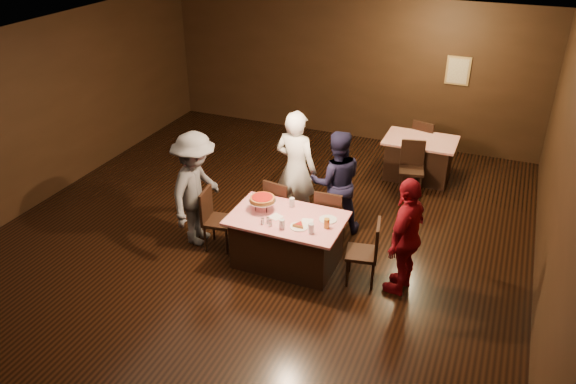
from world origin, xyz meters
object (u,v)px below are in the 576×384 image
object	(u,v)px
chair_far_left	(282,206)
glass_front_left	(282,224)
glass_back	(292,203)
chair_end_left	(219,220)
pizza_stand	(262,199)
chair_back_near	(411,169)
glass_front_right	(311,228)
diner_red_shirt	(406,236)
main_table	(287,240)
plate_empty	(328,220)
back_table	(419,158)
diner_navy_hoodie	(336,182)
diner_white_jacket	(296,169)
glass_amber	(327,223)
chair_back_far	(425,142)
chair_end_right	(362,252)
chair_far_right	(331,216)
diner_grey_knit	(196,189)

from	to	relation	value
chair_far_left	glass_front_left	distance (m)	1.20
glass_back	glass_front_left	bearing A→B (deg)	-80.54
chair_end_left	pizza_stand	size ratio (longest dim) A/B	2.50
chair_back_near	glass_front_right	world-z (taller)	chair_back_near
chair_end_left	diner_red_shirt	xyz separation A→B (m)	(2.76, 0.05, 0.36)
main_table	glass_back	world-z (taller)	glass_back
plate_empty	glass_front_right	xyz separation A→B (m)	(-0.10, -0.40, 0.06)
pizza_stand	glass_front_right	distance (m)	0.91
back_table	diner_navy_hoodie	bearing A→B (deg)	-110.17
chair_back_near	pizza_stand	distance (m)	3.22
diner_white_jacket	pizza_stand	world-z (taller)	diner_white_jacket
diner_white_jacket	glass_amber	bearing A→B (deg)	135.83
main_table	chair_back_far	world-z (taller)	chair_back_far
chair_back_far	diner_navy_hoodie	world-z (taller)	diner_navy_hoodie
back_table	glass_amber	bearing A→B (deg)	-99.61
diner_white_jacket	glass_back	distance (m)	0.87
back_table	glass_amber	xyz separation A→B (m)	(-0.60, -3.56, 0.46)
glass_back	pizza_stand	bearing A→B (deg)	-144.46
chair_end_right	glass_back	size ratio (longest dim) A/B	6.79
glass_back	diner_white_jacket	bearing A→B (deg)	108.01
diner_red_shirt	glass_amber	world-z (taller)	diner_red_shirt
glass_front_right	glass_amber	xyz separation A→B (m)	(0.15, 0.20, 0.00)
pizza_stand	plate_empty	xyz separation A→B (m)	(0.95, 0.10, -0.17)
pizza_stand	glass_front_left	bearing A→B (deg)	-37.87
back_table	chair_far_left	xyz separation A→B (m)	(-1.60, -2.76, 0.09)
main_table	back_table	size ratio (longest dim) A/B	1.23
chair_far_left	chair_back_far	distance (m)	3.72
diner_navy_hoodie	chair_far_right	bearing A→B (deg)	73.75
chair_back_far	pizza_stand	bearing A→B (deg)	81.97
diner_navy_hoodie	pizza_stand	distance (m)	1.33
main_table	chair_far_right	distance (m)	0.85
chair_far_left	glass_amber	world-z (taller)	chair_far_left
diner_red_shirt	glass_amber	distance (m)	1.06
main_table	diner_navy_hoodie	size ratio (longest dim) A/B	0.95
chair_far_left	glass_back	distance (m)	0.68
chair_far_right	pizza_stand	size ratio (longest dim) A/B	2.50
main_table	glass_front_left	xyz separation A→B (m)	(0.05, -0.30, 0.46)
back_table	glass_back	xyz separation A→B (m)	(-1.25, -3.21, 0.46)
back_table	chair_end_left	distance (m)	4.20
chair_end_right	diner_grey_knit	xyz separation A→B (m)	(-2.58, 0.04, 0.42)
back_table	glass_back	bearing A→B (deg)	-111.33
back_table	diner_white_jacket	distance (m)	2.89
glass_front_left	pizza_stand	bearing A→B (deg)	142.13
diner_navy_hoodie	plate_empty	xyz separation A→B (m)	(0.21, -1.00, -0.06)
diner_grey_knit	glass_front_left	distance (m)	1.57
glass_front_left	glass_back	world-z (taller)	same
chair_back_far	plate_empty	xyz separation A→B (m)	(-0.65, -3.96, 0.30)
main_table	diner_navy_hoodie	xyz separation A→B (m)	(0.34, 1.15, 0.46)
diner_white_jacket	diner_red_shirt	distance (m)	2.25
chair_back_far	chair_far_left	bearing A→B (deg)	78.00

